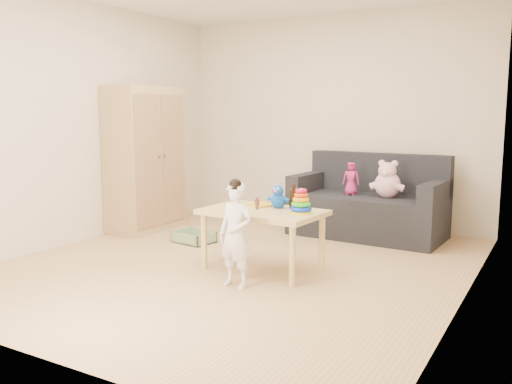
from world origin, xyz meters
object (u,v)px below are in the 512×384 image
Objects in this scene: sofa at (367,216)px; toddler at (236,236)px; play_table at (263,240)px; wardrobe at (145,159)px.

toddler is at bearing -95.18° from sofa.
sofa is 2.00× the size of toddler.
play_table is 0.54m from toddler.
sofa is (2.43, 0.97, -0.62)m from wardrobe.
toddler is at bearing -85.23° from play_table.
play_table is at bearing -21.34° from wardrobe.
wardrobe is 2.69m from sofa.
wardrobe is 2.04× the size of toddler.
wardrobe is 2.28m from play_table.
sofa is 2.32m from toddler.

